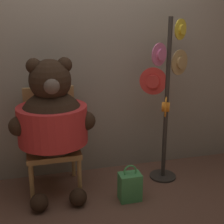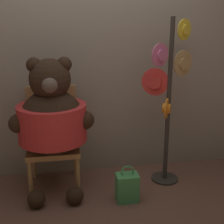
% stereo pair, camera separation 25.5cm
% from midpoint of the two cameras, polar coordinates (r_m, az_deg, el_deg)
% --- Properties ---
extents(ground_plane, '(14.00, 14.00, 0.00)m').
position_cam_midpoint_polar(ground_plane, '(3.15, -5.08, -14.67)').
color(ground_plane, brown).
extents(wall_back, '(8.00, 0.10, 2.74)m').
position_cam_midpoint_polar(wall_back, '(3.26, -7.45, 11.94)').
color(wall_back, gray).
rests_on(wall_back, ground_plane).
extents(chair, '(0.50, 0.48, 0.99)m').
position_cam_midpoint_polar(chair, '(3.16, -13.25, -4.56)').
color(chair, '#B2844C').
rests_on(chair, ground_plane).
extents(teddy_bear, '(0.77, 0.68, 1.31)m').
position_cam_midpoint_polar(teddy_bear, '(2.92, -13.31, -1.43)').
color(teddy_bear, black).
rests_on(teddy_bear, ground_plane).
extents(hat_display_rack, '(0.52, 0.35, 1.66)m').
position_cam_midpoint_polar(hat_display_rack, '(3.13, 7.57, 3.46)').
color(hat_display_rack, '#332D28').
rests_on(hat_display_rack, ground_plane).
extents(handbag_on_ground, '(0.20, 0.15, 0.36)m').
position_cam_midpoint_polar(handbag_on_ground, '(2.98, 0.77, -13.48)').
color(handbag_on_ground, '#479E56').
rests_on(handbag_on_ground, ground_plane).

